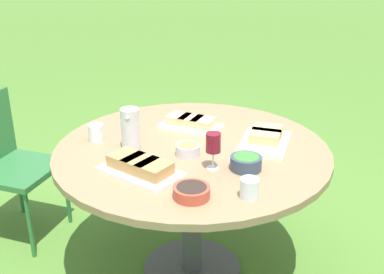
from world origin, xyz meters
TOP-DOWN VIEW (x-y plane):
  - ground_plane at (0.00, 0.00)m, footprint 40.00×40.00m
  - dining_table at (0.00, 0.00)m, footprint 1.40×1.40m
  - chair_near_left at (-0.26, -1.16)m, footprint 0.52×0.50m
  - water_pitcher at (0.05, -0.30)m, footprint 0.10×0.09m
  - wine_glass at (0.22, 0.12)m, footprint 0.07×0.07m
  - platter_bread_main at (-0.27, -0.04)m, footprint 0.27×0.37m
  - platter_charcuterie at (-0.10, 0.37)m, footprint 0.38×0.29m
  - platter_sandwich_side at (0.31, -0.20)m, footprint 0.36×0.42m
  - bowl_fries at (0.09, -0.01)m, footprint 0.12×0.12m
  - bowl_salad at (0.21, 0.27)m, footprint 0.15×0.15m
  - bowl_olives at (0.49, 0.06)m, footprint 0.15×0.15m
  - cup_water_near at (-0.03, -0.51)m, footprint 0.08×0.08m
  - cup_water_far at (0.46, 0.29)m, footprint 0.08×0.08m

SIDE VIEW (x-z plane):
  - ground_plane at x=0.00m, z-range 0.00..0.00m
  - chair_near_left at x=-0.26m, z-range 0.08..0.97m
  - dining_table at x=0.00m, z-range 0.28..1.04m
  - bowl_olives at x=0.49m, z-range 0.76..0.81m
  - platter_charcuterie at x=-0.10m, z-range 0.75..0.82m
  - platter_bread_main at x=-0.27m, z-range 0.76..0.82m
  - bowl_fries at x=0.09m, z-range 0.76..0.82m
  - platter_sandwich_side at x=0.31m, z-range 0.76..0.83m
  - bowl_salad at x=0.21m, z-range 0.76..0.83m
  - cup_water_far at x=0.46m, z-range 0.76..0.85m
  - cup_water_near at x=-0.03m, z-range 0.76..0.85m
  - water_pitcher at x=0.05m, z-range 0.76..0.98m
  - wine_glass at x=0.22m, z-range 0.80..0.98m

